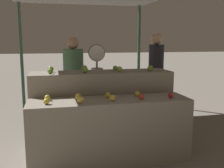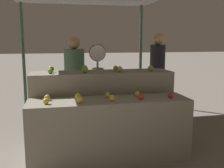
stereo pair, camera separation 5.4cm
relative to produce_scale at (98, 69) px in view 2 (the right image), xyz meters
The scene contains 22 objects.
ground_plane 1.64m from the produce_scale, 91.58° to the right, with size 60.00×60.00×0.00m, color gray.
display_counter_front 1.39m from the produce_scale, 91.58° to the right, with size 2.09×0.55×0.84m, color gray.
display_counter_back 0.82m from the produce_scale, 93.13° to the right, with size 2.09×0.55×1.13m, color gray.
apple_front_0 1.56m from the produce_scale, 122.51° to the right, with size 0.08×0.08×0.08m, color gold.
apple_front_1 1.41m from the produce_scale, 107.95° to the right, with size 0.08×0.08×0.08m, color yellow.
apple_front_2 1.33m from the produce_scale, 91.02° to the right, with size 0.08×0.08×0.08m, color yellow.
apple_front_3 1.39m from the produce_scale, 74.90° to the right, with size 0.08×0.08×0.08m, color red.
apple_front_4 1.54m from the produce_scale, 59.78° to the right, with size 0.07×0.07×0.07m, color #B72D23.
apple_front_5 1.39m from the produce_scale, 126.74° to the right, with size 0.07×0.07×0.07m, color gold.
apple_front_6 1.21m from the produce_scale, 111.32° to the right, with size 0.08×0.08×0.08m, color yellow.
apple_front_7 1.14m from the produce_scale, 92.05° to the right, with size 0.08×0.08×0.08m, color gold.
apple_front_8 1.19m from the produce_scale, 71.52° to the right, with size 0.07×0.07×0.07m, color gold.
apple_back_0 1.06m from the produce_scale, 137.39° to the right, with size 0.08×0.08×0.08m, color #7AA338.
apple_back_1 0.78m from the produce_scale, 112.01° to the right, with size 0.09×0.09×0.09m, color #7AA338.
apple_back_2 0.76m from the produce_scale, 73.37° to the right, with size 0.09×0.09×0.09m, color #8EB247.
apple_back_3 1.00m from the produce_scale, 45.69° to the right, with size 0.09×0.09×0.09m, color #7AA338.
apple_back_4 0.92m from the produce_scale, 147.53° to the right, with size 0.09×0.09×0.09m, color #84AD3D.
apple_back_5 0.56m from the produce_scale, 119.24° to the right, with size 0.09×0.09×0.09m, color #84AD3D.
apple_back_6 0.54m from the produce_scale, 67.35° to the right, with size 0.07×0.07×0.07m, color #84AD3D.
produce_scale is the anchor object (origin of this frame).
person_vendor_at_scale 0.54m from the produce_scale, 137.44° to the left, with size 0.50×0.50×1.66m.
person_customer_left 1.44m from the produce_scale, 23.36° to the left, with size 0.42×0.42×1.74m.
Camera 2 is at (-0.65, -3.25, 1.59)m, focal length 42.00 mm.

